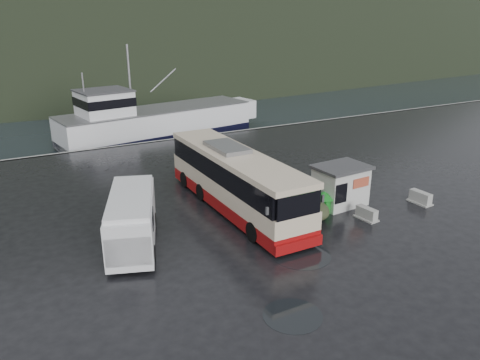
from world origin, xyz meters
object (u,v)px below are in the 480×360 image
white_van (134,244)px  jersey_barrier_c (338,205)px  dome_tent (311,217)px  jersey_barrier_b (420,203)px  coach_bus (236,208)px  ticket_kiosk (339,204)px  fishing_trawler (158,125)px  waste_bin_right (296,212)px  waste_bin_left (323,212)px  jersey_barrier_a (366,219)px

white_van → jersey_barrier_c: 12.91m
dome_tent → jersey_barrier_b: (7.47, -1.45, 0.00)m
coach_bus → jersey_barrier_c: coach_bus is taller
ticket_kiosk → fishing_trawler: bearing=92.5°
white_van → dome_tent: 10.39m
jersey_barrier_c → fishing_trawler: (-2.78, 26.92, 0.00)m
jersey_barrier_c → fishing_trawler: size_ratio=0.06×
jersey_barrier_b → fishing_trawler: size_ratio=0.06×
waste_bin_right → jersey_barrier_c: bearing=-6.6°
waste_bin_right → fishing_trawler: 26.57m
waste_bin_left → waste_bin_right: 1.67m
coach_bus → white_van: 7.16m
waste_bin_left → fishing_trawler: size_ratio=0.05×
waste_bin_right → jersey_barrier_c: 3.00m
dome_tent → jersey_barrier_c: (2.62, 0.75, 0.00)m
coach_bus → white_van: size_ratio=2.02×
coach_bus → jersey_barrier_c: bearing=-24.2°
waste_bin_left → dome_tent: bearing=-163.6°
waste_bin_right → jersey_barrier_a: 4.17m
jersey_barrier_b → fishing_trawler: bearing=104.7°
white_van → dome_tent: bearing=10.2°
white_van → jersey_barrier_a: white_van is taller
white_van → fishing_trawler: size_ratio=0.27×
waste_bin_left → ticket_kiosk: size_ratio=0.41×
coach_bus → dome_tent: bearing=-45.8°
waste_bin_right → fishing_trawler: (0.20, 26.57, 0.00)m
jersey_barrier_a → fishing_trawler: fishing_trawler is taller
white_van → jersey_barrier_c: size_ratio=4.38×
ticket_kiosk → jersey_barrier_b: (4.68, -2.28, 0.00)m
jersey_barrier_c → waste_bin_left: bearing=-164.3°
jersey_barrier_a → jersey_barrier_c: size_ratio=0.93×
jersey_barrier_a → jersey_barrier_c: bearing=92.4°
coach_bus → waste_bin_left: bearing=-34.7°
waste_bin_right → ticket_kiosk: size_ratio=0.39×
waste_bin_left → fishing_trawler: 27.36m
jersey_barrier_b → coach_bus: bearing=156.0°
jersey_barrier_a → dome_tent: bearing=147.9°
waste_bin_left → dome_tent: size_ratio=0.50×
waste_bin_left → jersey_barrier_b: bearing=-15.7°
waste_bin_right → ticket_kiosk: (3.15, -0.26, 0.00)m
jersey_barrier_b → jersey_barrier_c: jersey_barrier_b is taller
white_van → fishing_trawler: bearing=87.8°
white_van → jersey_barrier_c: (12.88, -0.84, 0.00)m
ticket_kiosk → jersey_barrier_a: size_ratio=2.30×
coach_bus → ticket_kiosk: coach_bus is taller
coach_bus → fishing_trawler: fishing_trawler is taller
jersey_barrier_a → jersey_barrier_c: (-0.10, 2.46, 0.00)m
waste_bin_left → fishing_trawler: fishing_trawler is taller
white_van → coach_bus: bearing=33.3°
coach_bus → waste_bin_right: (2.96, -2.26, 0.00)m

